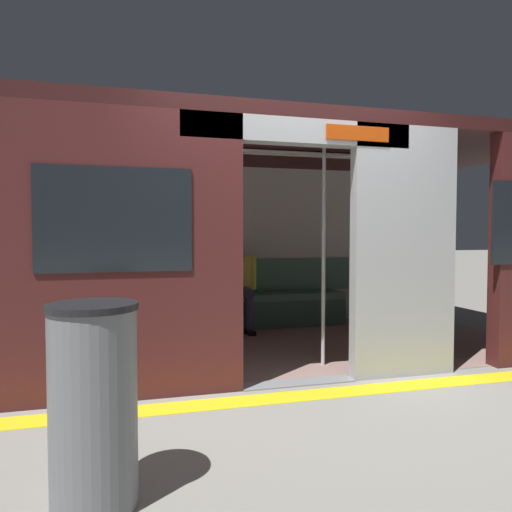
% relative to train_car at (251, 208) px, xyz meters
% --- Properties ---
extents(ground_plane, '(60.00, 60.00, 0.00)m').
position_rel_train_car_xyz_m(ground_plane, '(-0.06, 1.28, -1.52)').
color(ground_plane, gray).
extents(platform_edge_strip, '(8.00, 0.24, 0.01)m').
position_rel_train_car_xyz_m(platform_edge_strip, '(-0.06, 1.58, -1.52)').
color(platform_edge_strip, yellow).
rests_on(platform_edge_strip, ground_plane).
extents(train_car, '(6.40, 2.90, 2.28)m').
position_rel_train_car_xyz_m(train_car, '(0.00, 0.00, 0.00)').
color(train_car, '#ADAFB5').
rests_on(train_car, ground_plane).
extents(bench_seat, '(3.04, 0.44, 0.45)m').
position_rel_train_car_xyz_m(bench_seat, '(-0.06, -1.11, -1.18)').
color(bench_seat, '#4C7566').
rests_on(bench_seat, ground_plane).
extents(person_seated, '(0.55, 0.67, 1.18)m').
position_rel_train_car_xyz_m(person_seated, '(-0.08, -1.06, -0.85)').
color(person_seated, '#D8CC4C').
rests_on(person_seated, ground_plane).
extents(handbag, '(0.26, 0.15, 0.17)m').
position_rel_train_car_xyz_m(handbag, '(0.38, -1.15, -0.99)').
color(handbag, brown).
rests_on(handbag, bench_seat).
extents(book, '(0.24, 0.27, 0.03)m').
position_rel_train_car_xyz_m(book, '(-0.39, -1.16, -1.06)').
color(book, '#33723F').
rests_on(book, bench_seat).
extents(grab_pole_door, '(0.04, 0.04, 2.14)m').
position_rel_train_car_xyz_m(grab_pole_door, '(0.36, 0.84, -0.45)').
color(grab_pole_door, silver).
rests_on(grab_pole_door, ground_plane).
extents(grab_pole_far, '(0.04, 0.04, 2.14)m').
position_rel_train_car_xyz_m(grab_pole_far, '(-0.48, 0.82, -0.45)').
color(grab_pole_far, silver).
rests_on(grab_pole_far, ground_plane).
extents(trash_bin, '(0.40, 0.40, 0.92)m').
position_rel_train_car_xyz_m(trash_bin, '(1.44, 2.71, -1.06)').
color(trash_bin, slate).
rests_on(trash_bin, ground_plane).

